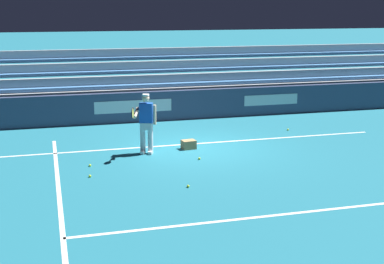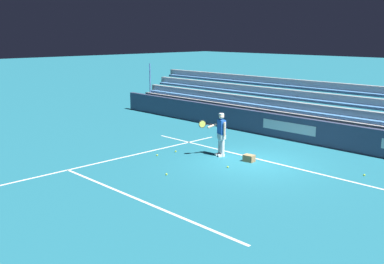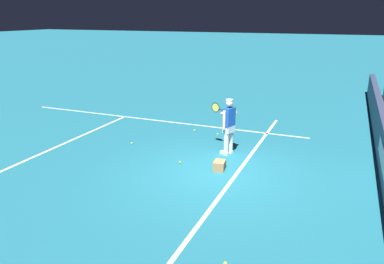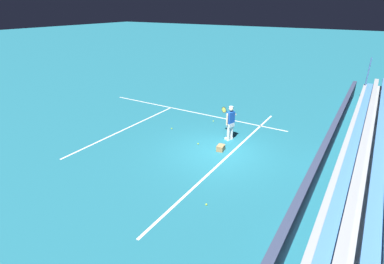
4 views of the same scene
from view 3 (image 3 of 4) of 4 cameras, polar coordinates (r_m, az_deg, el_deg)
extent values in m
plane|color=#1E6B7F|center=(10.16, 3.77, -6.36)|extent=(160.00, 160.00, 0.00)
cube|color=white|center=(10.03, 6.49, -6.77)|extent=(12.00, 0.10, 0.01)
cube|color=white|center=(15.24, -5.44, 1.79)|extent=(0.10, 12.00, 0.01)
cube|color=white|center=(12.89, -20.04, -2.17)|extent=(8.22, 0.10, 0.01)
cube|color=silver|center=(10.72, 27.05, -3.56)|extent=(2.80, 0.01, 0.44)
cylinder|color=silver|center=(11.36, 5.24, -1.40)|extent=(0.15, 0.15, 0.88)
cylinder|color=silver|center=(11.53, 5.90, -1.14)|extent=(0.15, 0.15, 0.88)
cube|color=white|center=(11.53, 4.95, -3.20)|extent=(0.20, 0.30, 0.09)
cube|color=white|center=(11.69, 5.60, -2.91)|extent=(0.20, 0.30, 0.09)
cube|color=silver|center=(11.34, 5.63, 0.45)|extent=(0.39, 0.32, 0.20)
cube|color=#194CB2|center=(11.23, 5.68, 2.26)|extent=(0.41, 0.32, 0.58)
sphere|color=beige|center=(11.14, 5.71, 4.40)|extent=(0.21, 0.21, 0.21)
cylinder|color=white|center=(11.12, 5.72, 4.86)|extent=(0.20, 0.20, 0.05)
cylinder|color=beige|center=(11.05, 4.92, 1.81)|extent=(0.09, 0.09, 0.56)
cylinder|color=beige|center=(11.53, 5.62, 2.91)|extent=(0.28, 0.58, 0.24)
cylinder|color=black|center=(11.65, 4.68, 3.35)|extent=(0.13, 0.29, 0.03)
torus|color=black|center=(11.81, 3.61, 3.77)|extent=(0.13, 0.30, 0.31)
cylinder|color=#D6D14C|center=(11.81, 3.61, 3.77)|extent=(0.10, 0.26, 0.27)
cube|color=#A87F51|center=(10.36, 4.21, -5.11)|extent=(0.43, 0.35, 0.26)
sphere|color=#CCE533|center=(12.53, -9.18, -1.71)|extent=(0.07, 0.07, 0.07)
sphere|color=#CCE533|center=(6.80, 5.10, -19.32)|extent=(0.07, 0.07, 0.07)
sphere|color=#CCE533|center=(13.37, 3.93, -0.30)|extent=(0.07, 0.07, 0.07)
sphere|color=#CCE533|center=(13.74, 0.40, 0.25)|extent=(0.07, 0.07, 0.07)
sphere|color=#CCE533|center=(10.82, -1.83, -4.62)|extent=(0.07, 0.07, 0.07)
camera|label=1|loc=(22.02, -32.21, 14.87)|focal=50.00mm
camera|label=2|loc=(16.06, -72.84, 7.67)|focal=42.00mm
camera|label=4|loc=(3.66, 156.68, 18.07)|focal=28.00mm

